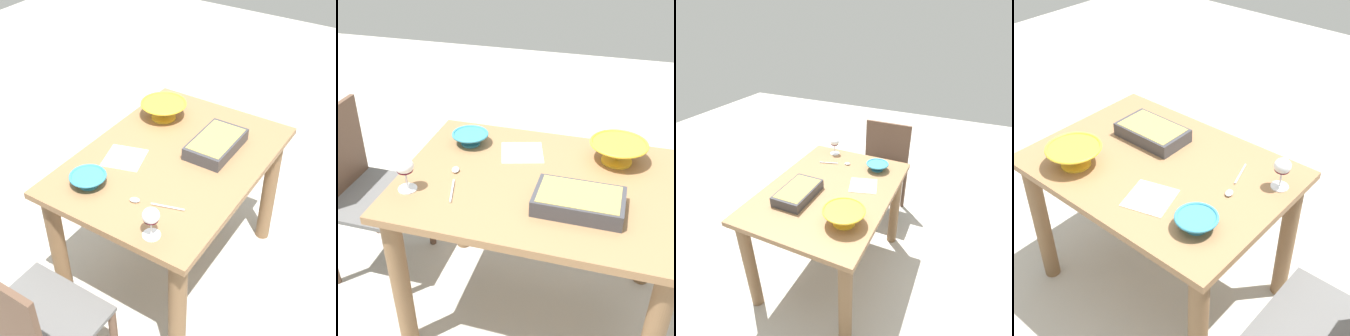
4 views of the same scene
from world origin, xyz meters
The scene contains 9 objects.
ground_plane centered at (0.00, 0.00, 0.00)m, with size 8.00×8.00×0.00m, color #B2ADA3.
dining_table centered at (0.00, 0.00, 0.59)m, with size 1.12×0.81×0.75m.
chair centered at (-0.92, 0.08, 0.49)m, with size 0.39×0.45×0.88m.
wine_glass centered at (-0.48, -0.20, 0.84)m, with size 0.07×0.07×0.14m.
casserole_dish centered at (0.17, -0.14, 0.79)m, with size 0.32×0.19×0.06m.
mixing_bowl centered at (-0.37, 0.20, 0.78)m, with size 0.17×0.17×0.06m.
small_bowl centered at (0.28, 0.23, 0.80)m, with size 0.24×0.24×0.09m.
serving_spoon centered at (-0.33, -0.08, 0.76)m, with size 0.09×0.23×0.01m.
napkin centered at (-0.12, 0.19, 0.75)m, with size 0.18×0.18×0.00m, color beige.
Camera 1 is at (-1.56, -0.97, 2.10)m, focal length 51.71 mm.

